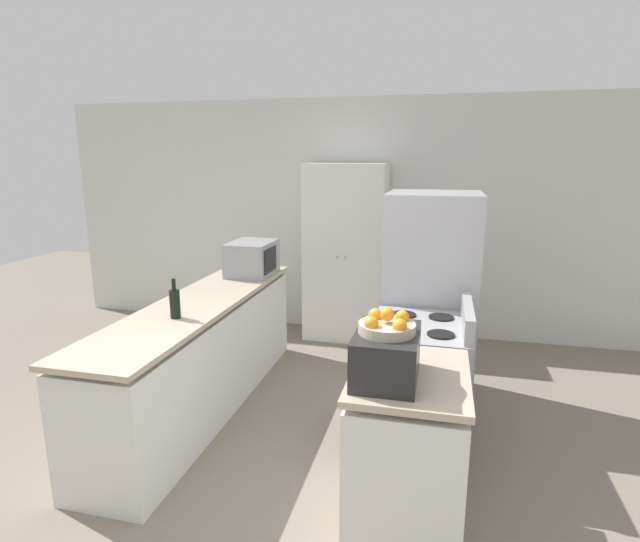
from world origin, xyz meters
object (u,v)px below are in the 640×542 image
refrigerator (430,299)px  wine_bottle (175,303)px  toaster_oven (386,355)px  stove (418,385)px  fruit_bowl (387,325)px  pantry_cabinet (346,253)px  microwave (252,258)px

refrigerator → wine_bottle: size_ratio=6.12×
refrigerator → wine_bottle: (-1.69, -1.02, 0.14)m
wine_bottle → toaster_oven: size_ratio=0.61×
stove → fruit_bowl: size_ratio=3.74×
refrigerator → fruit_bowl: (-0.17, -1.65, 0.32)m
refrigerator → toaster_oven: 1.66m
pantry_cabinet → fruit_bowl: bearing=-75.3°
pantry_cabinet → stove: (0.90, -2.04, -0.50)m
microwave → fruit_bowl: size_ratio=1.82×
microwave → wine_bottle: 1.36m
fruit_bowl → microwave: bearing=126.6°
microwave → toaster_oven: (1.48, -1.98, -0.03)m
microwave → fruit_bowl: bearing=-53.4°
microwave → toaster_oven: size_ratio=1.12×
fruit_bowl → refrigerator: bearing=84.0°
pantry_cabinet → refrigerator: 1.58m
stove → toaster_oven: 1.05m
pantry_cabinet → refrigerator: size_ratio=1.12×
wine_bottle → fruit_bowl: size_ratio=0.99×
refrigerator → fruit_bowl: 1.69m
pantry_cabinet → refrigerator: bearing=-53.5°
wine_bottle → refrigerator: bearing=31.2°
stove → fruit_bowl: fruit_bowl is taller
microwave → fruit_bowl: 2.49m
pantry_cabinet → toaster_oven: bearing=-75.3°
refrigerator → stove: bearing=-92.7°
pantry_cabinet → toaster_oven: pantry_cabinet is taller
pantry_cabinet → stove: size_ratio=1.82×
toaster_oven → pantry_cabinet: bearing=104.7°
stove → toaster_oven: toaster_oven is taller
stove → wine_bottle: wine_bottle is taller
pantry_cabinet → fruit_bowl: pantry_cabinet is taller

